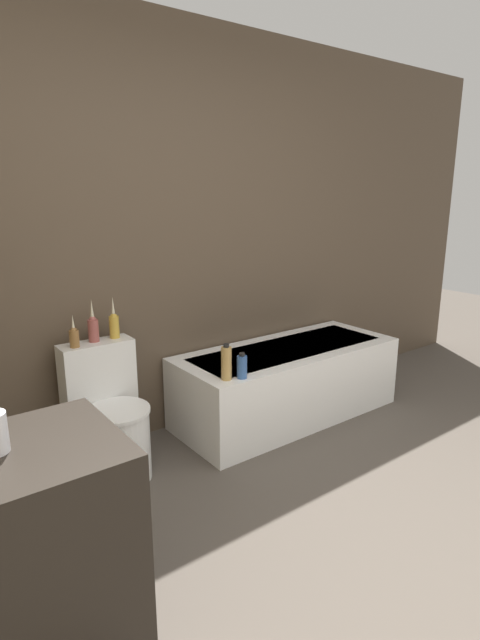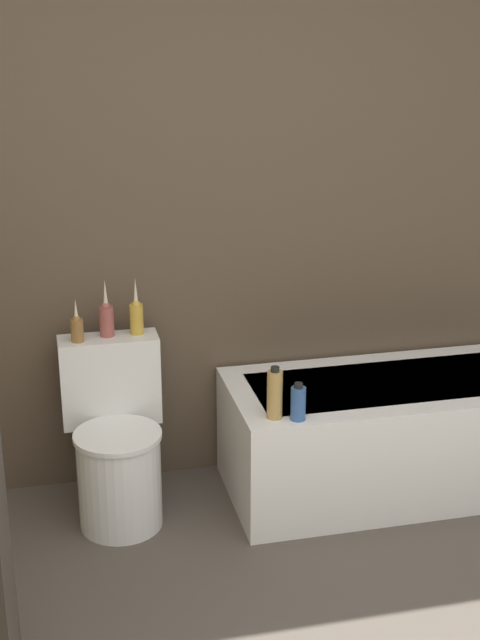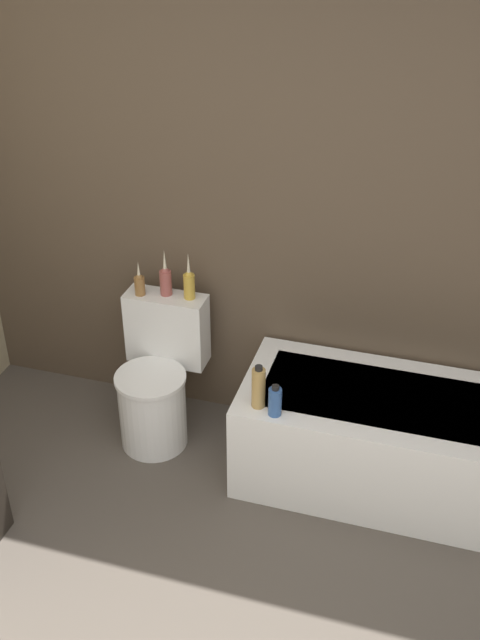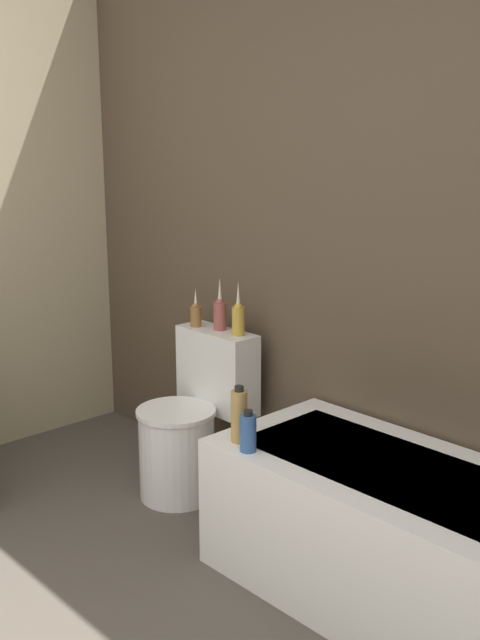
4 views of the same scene
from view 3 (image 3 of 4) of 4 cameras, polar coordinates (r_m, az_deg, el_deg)
The scene contains 8 objects.
wall_back_tiled at distance 3.52m, azimuth 3.77°, elevation 9.77°, with size 6.40×0.06×2.60m.
bathtub at distance 3.67m, azimuth 13.00°, elevation -9.24°, with size 1.63×0.66×0.51m.
toilet at distance 3.87m, azimuth -6.30°, elevation -4.70°, with size 0.42×0.51×0.74m.
vase_gold at distance 3.77m, azimuth -7.66°, elevation 2.77°, with size 0.05×0.05×0.18m.
vase_silver at distance 3.75m, azimuth -5.69°, elevation 3.07°, with size 0.06×0.06×0.25m.
vase_bronze at distance 3.70m, azimuth -3.90°, elevation 2.80°, with size 0.06×0.06×0.25m.
shampoo_bottle_tall at distance 3.33m, azimuth 1.42°, elevation -5.17°, with size 0.06×0.06×0.22m.
shampoo_bottle_short at distance 3.31m, azimuth 2.68°, elevation -6.21°, with size 0.06×0.06×0.16m.
Camera 3 is at (0.71, -0.96, 2.61)m, focal length 42.00 mm.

